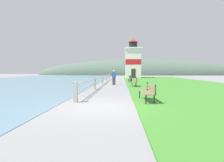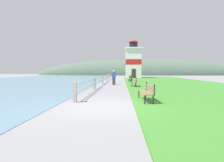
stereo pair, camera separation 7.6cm
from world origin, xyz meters
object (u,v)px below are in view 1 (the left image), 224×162
Objects in this scene: park_bench_midway at (135,81)px; park_bench_near at (148,91)px; park_bench_far at (131,78)px; trash_bin at (131,78)px; lighthouse at (133,61)px; person_strolling at (114,77)px.

park_bench_near is at bearing 92.53° from park_bench_midway.
park_bench_far is (-0.03, 7.40, 0.00)m from park_bench_midway.
trash_bin is (0.08, 9.28, -0.11)m from park_bench_midway.
park_bench_near is at bearing -92.34° from lighthouse.
park_bench_far is 2.02× the size of trash_bin.
trash_bin is (0.11, 1.88, -0.11)m from park_bench_far.
park_bench_near is at bearing -90.22° from trash_bin.
park_bench_near and park_bench_midway have the same top height.
park_bench_midway is 1.98× the size of trash_bin.
park_bench_midway is at bearing -124.92° from person_strolling.
park_bench_near is 1.15× the size of person_strolling.
trash_bin is at bearing -6.08° from person_strolling.
park_bench_midway is 0.98× the size of park_bench_far.
person_strolling is (-2.11, -5.15, 0.35)m from park_bench_far.
lighthouse is 10.15× the size of trash_bin.
park_bench_near is 15.69m from park_bench_far.
trash_bin is at bearing -91.60° from park_bench_far.
person_strolling reaches higher than park_bench_near.
park_bench_midway is 1.02× the size of person_strolling.
park_bench_near is 8.30m from park_bench_midway.
trash_bin is at bearing -93.13° from park_bench_near.
person_strolling is 7.39m from trash_bin.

